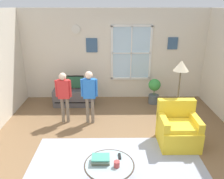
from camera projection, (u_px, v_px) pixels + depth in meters
ground_plane at (117, 159)px, 4.18m from camera, size 5.88×6.61×0.02m
back_wall at (114, 55)px, 6.59m from camera, size 5.28×0.17×2.61m
area_rug at (117, 166)px, 3.97m from camera, size 3.12×1.81×0.01m
tv_stand at (74, 97)px, 6.37m from camera, size 1.13×0.48×0.47m
television at (73, 82)px, 6.21m from camera, size 0.58×0.08×0.39m
armchair at (178, 129)px, 4.54m from camera, size 0.76×0.74×0.87m
coffee_table at (109, 166)px, 3.40m from camera, size 0.76×0.76×0.43m
book_stack at (101, 159)px, 3.41m from camera, size 0.27×0.20×0.10m
cup at (117, 164)px, 3.32m from camera, size 0.09×0.09×0.10m
remote_near_books at (120, 156)px, 3.55m from camera, size 0.05×0.14×0.02m
person_red_shirt at (64, 92)px, 5.23m from camera, size 0.37×0.17×1.24m
person_blue_shirt at (89, 91)px, 5.19m from camera, size 0.39×0.18×1.29m
potted_plant_by_window at (154, 90)px, 6.41m from camera, size 0.34×0.34×0.73m
floor_lamp at (181, 73)px, 4.73m from camera, size 0.32×0.32×1.60m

